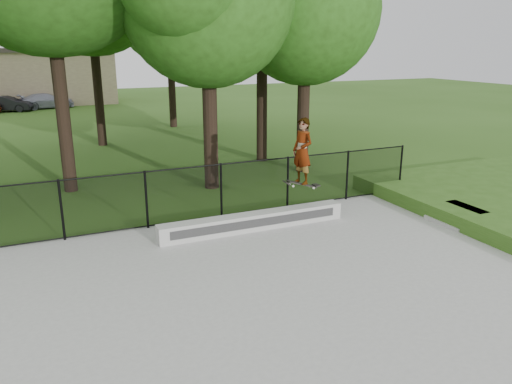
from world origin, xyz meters
The scene contains 9 objects.
ground centered at (0.00, 0.00, 0.00)m, with size 100.00×100.00×0.00m, color #2F5417.
concrete_slab centered at (0.00, 0.00, 0.03)m, with size 14.00×12.00×0.06m, color #9A9A95.
grind_ledge centered at (2.42, 4.70, 0.27)m, with size 4.92×0.40×0.43m, color #ABABA6.
car_b centered at (-3.91, 33.38, 0.54)m, with size 1.14×2.97×1.08m, color black.
car_c centered at (-1.28, 34.28, 0.55)m, with size 1.55×3.51×1.11m, color #9C9DB1.
skater_airborne centered at (3.76, 4.69, 1.93)m, with size 0.81×0.70×1.88m.
chainlink_fence centered at (0.00, 5.90, 0.81)m, with size 16.06×0.06×1.50m.
concrete_steps centered at (7.59, 3.00, 0.17)m, with size 1.07×1.20×0.45m.
distant_building centered at (-2.00, 38.00, 2.16)m, with size 12.40×6.40×4.30m.
Camera 1 is at (-2.36, -6.13, 4.55)m, focal length 35.00 mm.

